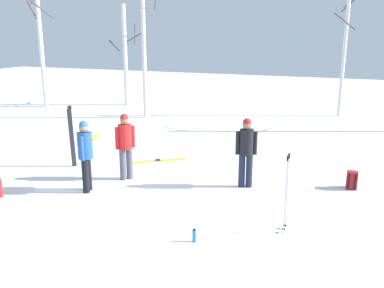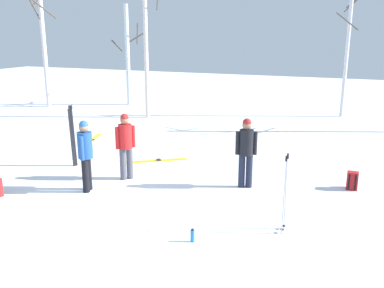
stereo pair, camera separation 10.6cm
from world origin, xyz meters
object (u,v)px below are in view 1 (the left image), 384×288
at_px(birch_tree_1, 125,54).
at_px(birch_tree_2, 144,28).
at_px(ski_pair_planted_0, 72,137).
at_px(birch_tree_0, 39,33).
at_px(ski_pair_lying_1, 91,140).
at_px(ski_pair_lying_0, 157,161).
at_px(person_0, 85,152).
at_px(person_1, 125,142).
at_px(birch_tree_3, 346,39).
at_px(person_2, 246,148).
at_px(backpack_0, 352,180).
at_px(water_bottle_0, 194,236).
at_px(ski_poles_0, 286,191).

height_order(birch_tree_1, birch_tree_2, birch_tree_2).
bearing_deg(ski_pair_planted_0, birch_tree_0, 134.18).
bearing_deg(ski_pair_lying_1, ski_pair_lying_0, -22.64).
distance_m(person_0, person_1, 1.17).
bearing_deg(birch_tree_1, birch_tree_3, 4.65).
bearing_deg(birch_tree_2, birch_tree_0, 174.38).
bearing_deg(person_2, person_1, -168.94).
height_order(person_1, backpack_0, person_1).
height_order(person_1, birch_tree_0, birch_tree_0).
height_order(water_bottle_0, birch_tree_2, birch_tree_2).
distance_m(ski_pair_lying_0, backpack_0, 5.41).
relative_size(ski_pair_lying_0, birch_tree_3, 0.24).
relative_size(ski_pair_lying_0, backpack_0, 3.56).
relative_size(person_0, backpack_0, 3.90).
bearing_deg(backpack_0, ski_pair_lying_0, 177.03).
bearing_deg(birch_tree_3, birch_tree_0, -168.35).
bearing_deg(birch_tree_3, ski_pair_planted_0, -121.94).
height_order(person_2, birch_tree_0, birch_tree_0).
relative_size(person_2, birch_tree_3, 0.26).
bearing_deg(backpack_0, birch_tree_1, 142.39).
xyz_separation_m(backpack_0, birch_tree_1, (-11.24, 8.66, 2.37)).
distance_m(birch_tree_0, birch_tree_3, 14.31).
height_order(ski_pair_lying_1, birch_tree_2, birch_tree_2).
relative_size(person_0, person_1, 1.00).
xyz_separation_m(ski_pair_lying_1, ski_poles_0, (7.49, -4.49, 0.80)).
bearing_deg(birch_tree_0, person_2, -31.06).
height_order(ski_pair_lying_0, backpack_0, backpack_0).
bearing_deg(ski_pair_lying_0, ski_poles_0, -36.39).
bearing_deg(birch_tree_3, person_2, -99.07).
height_order(person_2, ski_pair_lying_0, person_2).
bearing_deg(person_2, person_0, -153.90).
bearing_deg(person_2, birch_tree_1, 132.87).
bearing_deg(birch_tree_0, birch_tree_3, 11.65).
bearing_deg(ski_pair_planted_0, person_0, -44.27).
bearing_deg(person_1, ski_pair_planted_0, 169.08).
bearing_deg(birch_tree_2, person_2, -47.37).
xyz_separation_m(ski_poles_0, birch_tree_0, (-13.67, 9.49, 2.83)).
relative_size(person_2, water_bottle_0, 6.82).
relative_size(person_0, ski_pair_lying_1, 0.94).
height_order(person_0, ski_poles_0, person_0).
relative_size(ski_pair_lying_1, birch_tree_1, 0.36).
height_order(person_2, birch_tree_1, birch_tree_1).
distance_m(ski_pair_lying_0, ski_pair_lying_1, 3.49).
relative_size(person_1, ski_pair_lying_0, 1.09).
height_order(ski_pair_lying_1, water_bottle_0, water_bottle_0).
bearing_deg(birch_tree_0, birch_tree_2, -5.62).
bearing_deg(birch_tree_1, ski_poles_0, -48.75).
distance_m(person_0, ski_pair_lying_1, 5.06).
xyz_separation_m(person_1, birch_tree_0, (-9.37, 8.03, 2.66)).
bearing_deg(backpack_0, person_1, -165.43).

